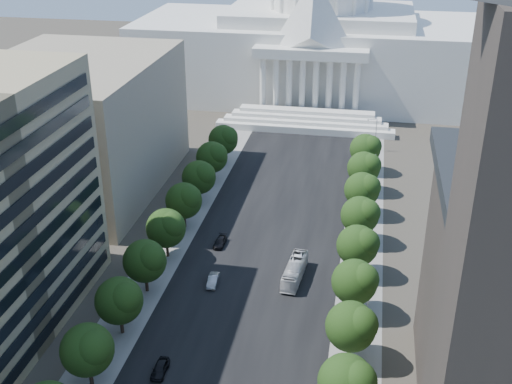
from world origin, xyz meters
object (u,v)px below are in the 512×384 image
Objects in this scene: car_silver at (213,280)px; city_bus at (295,271)px; car_dark_a at (160,369)px; car_dark_b at (220,242)px.

car_silver is 0.41× the size of city_bus.
city_bus reaches higher than car_dark_a.
car_dark_b is at bearing 89.59° from car_dark_a.
car_dark_a is 1.00× the size of car_silver.
car_dark_a is 24.23m from car_silver.
car_dark_b is (0.05, 37.89, -0.10)m from car_dark_a.
car_dark_b is at bearing 94.59° from car_silver.
car_dark_a is 37.89m from car_dark_b.
city_bus is (14.18, 4.47, 0.84)m from car_silver.
car_dark_b is 18.64m from city_bus.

